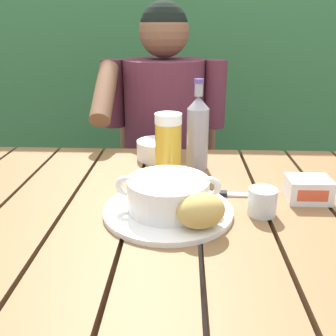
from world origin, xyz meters
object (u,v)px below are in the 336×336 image
at_px(beer_bottle, 198,132).
at_px(table_knife, 226,194).
at_px(person_eating, 163,135).
at_px(serving_plate, 168,211).
at_px(butter_tub, 308,189).
at_px(soup_bowl, 168,193).
at_px(beer_glass, 167,146).
at_px(bread_roll, 201,211).
at_px(water_glass_small, 262,202).
at_px(chair_near_diner, 166,177).
at_px(diner_bowl, 158,150).

distance_m(beer_bottle, table_knife, 0.23).
xyz_separation_m(person_eating, serving_plate, (0.05, -0.71, 0.02)).
xyz_separation_m(person_eating, butter_tub, (0.38, -0.63, 0.05)).
height_order(person_eating, soup_bowl, person_eating).
relative_size(soup_bowl, butter_tub, 2.29).
bearing_deg(beer_glass, beer_bottle, 39.07).
distance_m(person_eating, bread_roll, 0.80).
height_order(beer_bottle, water_glass_small, beer_bottle).
bearing_deg(chair_near_diner, butter_tub, -65.33).
xyz_separation_m(chair_near_diner, soup_bowl, (0.05, -0.90, 0.33)).
distance_m(serving_plate, soup_bowl, 0.04).
bearing_deg(beer_glass, soup_bowl, -86.88).
bearing_deg(bread_roll, chair_near_diner, 96.73).
bearing_deg(person_eating, bread_roll, -81.41).
relative_size(bread_roll, diner_bowl, 0.91).
xyz_separation_m(serving_plate, diner_bowl, (-0.05, 0.37, 0.02)).
bearing_deg(beer_bottle, bread_roll, -90.54).
height_order(beer_glass, beer_bottle, beer_bottle).
relative_size(serving_plate, water_glass_small, 4.56).
distance_m(chair_near_diner, diner_bowl, 0.61).
bearing_deg(table_knife, beer_glass, 140.84).
bearing_deg(bread_roll, butter_tub, 31.52).
relative_size(chair_near_diner, beer_bottle, 3.44).
bearing_deg(water_glass_small, butter_tub, 31.92).
bearing_deg(serving_plate, table_knife, 35.60).
relative_size(soup_bowl, diner_bowl, 1.73).
xyz_separation_m(chair_near_diner, table_knife, (0.19, -0.80, 0.28)).
height_order(beer_bottle, diner_bowl, beer_bottle).
height_order(water_glass_small, table_knife, water_glass_small).
bearing_deg(table_knife, chair_near_diner, 103.06).
xyz_separation_m(water_glass_small, butter_tub, (0.12, 0.08, -0.00)).
distance_m(water_glass_small, table_knife, 0.12).
xyz_separation_m(soup_bowl, bread_roll, (0.07, -0.08, -0.00)).
height_order(butter_tub, diner_bowl, same).
xyz_separation_m(chair_near_diner, beer_bottle, (0.12, -0.61, 0.39)).
bearing_deg(bread_roll, water_glass_small, 31.16).
xyz_separation_m(beer_bottle, diner_bowl, (-0.12, 0.08, -0.08)).
relative_size(bread_roll, water_glass_small, 1.92).
distance_m(chair_near_diner, beer_glass, 0.77).
relative_size(serving_plate, table_knife, 2.02).
height_order(butter_tub, table_knife, butter_tub).
xyz_separation_m(person_eating, diner_bowl, (0.00, -0.34, 0.05)).
bearing_deg(diner_bowl, water_glass_small, -55.19).
bearing_deg(serving_plate, chair_near_diner, 93.01).
height_order(serving_plate, beer_glass, beer_glass).
bearing_deg(soup_bowl, table_knife, 35.60).
distance_m(chair_near_diner, beer_bottle, 0.73).
bearing_deg(beer_bottle, soup_bowl, -103.90).
relative_size(person_eating, water_glass_small, 19.11).
xyz_separation_m(butter_tub, table_knife, (-0.19, 0.02, -0.02)).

